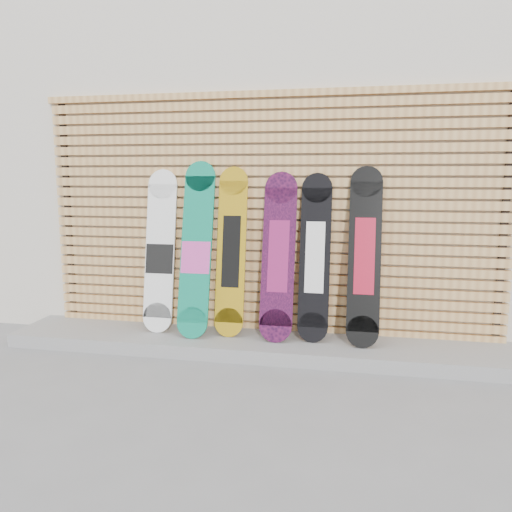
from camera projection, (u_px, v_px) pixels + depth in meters
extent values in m
plane|color=gray|center=(265.00, 383.00, 3.78)|extent=(80.00, 80.00, 0.00)
cube|color=beige|center=(346.00, 157.00, 6.79)|extent=(12.00, 5.00, 3.60)
cube|color=gray|center=(262.00, 345.00, 4.45)|extent=(4.60, 0.70, 0.12)
cube|color=tan|center=(267.00, 327.00, 4.72)|extent=(4.20, 0.05, 0.08)
cube|color=tan|center=(267.00, 317.00, 4.71)|extent=(4.20, 0.05, 0.08)
cube|color=tan|center=(267.00, 307.00, 4.69)|extent=(4.20, 0.05, 0.07)
cube|color=tan|center=(267.00, 297.00, 4.68)|extent=(4.20, 0.05, 0.07)
cube|color=tan|center=(267.00, 287.00, 4.66)|extent=(4.20, 0.05, 0.07)
cube|color=tan|center=(268.00, 277.00, 4.65)|extent=(4.20, 0.05, 0.07)
cube|color=tan|center=(268.00, 266.00, 4.63)|extent=(4.20, 0.05, 0.07)
cube|color=tan|center=(268.00, 256.00, 4.61)|extent=(4.20, 0.05, 0.07)
cube|color=tan|center=(268.00, 246.00, 4.60)|extent=(4.20, 0.05, 0.07)
cube|color=tan|center=(268.00, 235.00, 4.58)|extent=(4.20, 0.05, 0.08)
cube|color=tan|center=(268.00, 225.00, 4.57)|extent=(4.20, 0.05, 0.08)
cube|color=tan|center=(268.00, 214.00, 4.55)|extent=(4.20, 0.05, 0.08)
cube|color=tan|center=(268.00, 204.00, 4.54)|extent=(4.20, 0.05, 0.08)
cube|color=tan|center=(268.00, 193.00, 4.52)|extent=(4.20, 0.05, 0.08)
cube|color=tan|center=(268.00, 182.00, 4.51)|extent=(4.20, 0.05, 0.08)
cube|color=tan|center=(268.00, 171.00, 4.49)|extent=(4.20, 0.05, 0.08)
cube|color=tan|center=(268.00, 160.00, 4.48)|extent=(4.20, 0.05, 0.08)
cube|color=tan|center=(268.00, 149.00, 4.46)|extent=(4.20, 0.05, 0.08)
cube|color=tan|center=(268.00, 138.00, 4.44)|extent=(4.20, 0.05, 0.08)
cube|color=tan|center=(268.00, 127.00, 4.43)|extent=(4.20, 0.05, 0.08)
cube|color=tan|center=(268.00, 116.00, 4.41)|extent=(4.20, 0.05, 0.08)
cube|color=tan|center=(268.00, 104.00, 4.40)|extent=(4.20, 0.05, 0.08)
cube|color=black|center=(69.00, 220.00, 4.97)|extent=(0.06, 0.04, 2.23)
cube|color=black|center=(504.00, 228.00, 4.21)|extent=(0.06, 0.04, 2.23)
cube|color=tan|center=(268.00, 94.00, 4.38)|extent=(4.26, 0.07, 0.06)
cube|color=white|center=(160.00, 251.00, 4.62)|extent=(0.28, 0.25, 1.22)
cylinder|color=white|center=(157.00, 318.00, 4.61)|extent=(0.28, 0.07, 0.28)
cylinder|color=white|center=(163.00, 184.00, 4.64)|extent=(0.28, 0.07, 0.28)
cube|color=black|center=(160.00, 259.00, 4.62)|extent=(0.26, 0.08, 0.27)
cube|color=#0D8464|center=(196.00, 249.00, 4.49)|extent=(0.28, 0.34, 1.30)
cylinder|color=#0D8464|center=(192.00, 323.00, 4.44)|extent=(0.28, 0.09, 0.28)
cylinder|color=#0D8464|center=(200.00, 176.00, 4.55)|extent=(0.28, 0.09, 0.28)
cube|color=#F255BE|center=(196.00, 258.00, 4.49)|extent=(0.27, 0.10, 0.29)
cube|color=#B38913|center=(231.00, 252.00, 4.49)|extent=(0.26, 0.25, 1.26)
cylinder|color=#B38913|center=(229.00, 322.00, 4.48)|extent=(0.26, 0.07, 0.26)
cylinder|color=#B38913|center=(234.00, 181.00, 4.50)|extent=(0.26, 0.07, 0.26)
cube|color=black|center=(231.00, 252.00, 4.49)|extent=(0.16, 0.14, 0.64)
cube|color=black|center=(278.00, 256.00, 4.38)|extent=(0.29, 0.31, 1.19)
cylinder|color=black|center=(276.00, 326.00, 4.33)|extent=(0.29, 0.09, 0.29)
cylinder|color=black|center=(281.00, 188.00, 4.42)|extent=(0.29, 0.09, 0.29)
cube|color=#8F1C5D|center=(278.00, 256.00, 4.38)|extent=(0.18, 0.17, 0.62)
cube|color=black|center=(315.00, 257.00, 4.35)|extent=(0.27, 0.26, 1.20)
cylinder|color=black|center=(313.00, 327.00, 4.33)|extent=(0.27, 0.07, 0.27)
cylinder|color=black|center=(317.00, 188.00, 4.37)|extent=(0.27, 0.07, 0.27)
cube|color=white|center=(315.00, 257.00, 4.35)|extent=(0.17, 0.15, 0.62)
cube|color=black|center=(365.00, 256.00, 4.23)|extent=(0.28, 0.31, 1.25)
cylinder|color=black|center=(362.00, 332.00, 4.19)|extent=(0.28, 0.08, 0.27)
cylinder|color=black|center=(367.00, 182.00, 4.28)|extent=(0.28, 0.08, 0.27)
cube|color=maroon|center=(365.00, 256.00, 4.23)|extent=(0.17, 0.17, 0.64)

